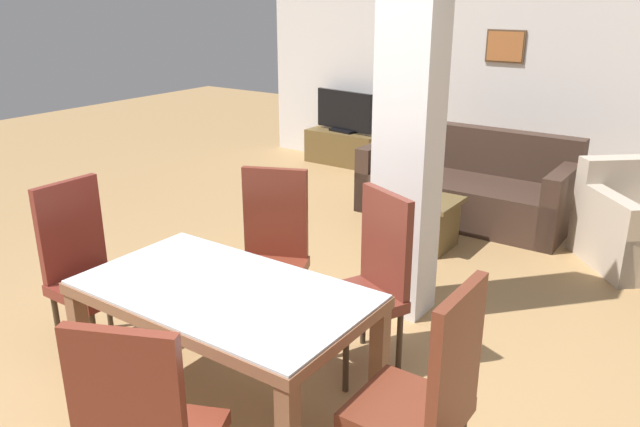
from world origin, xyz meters
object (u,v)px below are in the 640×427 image
Objects in this scene: dining_chair_far_right at (369,277)px; tv_screen at (344,112)px; sofa at (466,189)px; dining_chair_head_left at (86,263)px; dining_chair_head_right at (427,393)px; dining_table at (224,315)px; tv_stand at (344,148)px; dining_chair_far_left at (272,248)px; bottle at (425,191)px; coffee_table at (422,221)px.

tv_screen is (-2.69, 3.91, 0.12)m from dining_chair_far_right.
sofa is (-0.54, 2.85, -0.28)m from dining_chair_far_right.
dining_chair_head_left is at bearing 112.10° from tv_screen.
dining_table is at bearing 90.00° from dining_chair_head_right.
dining_chair_head_left is at bearing -76.51° from tv_stand.
dining_chair_far_right reaches higher than tv_stand.
dining_chair_far_left is 4.66× the size of bottle.
dining_chair_head_left is at bearing 180.00° from dining_table.
tv_stand is at bearing 136.51° from bottle.
dining_chair_far_left is 1.08× the size of tv_stand.
dining_chair_head_right is at bearing -64.04° from bottle.
coffee_table is 0.32m from bottle.
dining_chair_far_left is (0.79, 0.86, 0.00)m from dining_chair_head_left.
dining_chair_far_right is at bearing -73.54° from coffee_table.
dining_table reaches higher than coffee_table.
dining_chair_head_left reaches higher than tv_screen.
dining_chair_head_right and dining_chair_head_left have the same top height.
dining_chair_far_right is 1.22× the size of tv_screen.
dining_table is 0.75× the size of sofa.
tv_screen is at bearing -87.39° from dining_chair_far_left.
coffee_table is 2.92m from tv_stand.
dining_table is 5.28m from tv_screen.
dining_chair_head_right is 2.34m from dining_chair_head_left.
sofa reaches higher than dining_table.
bottle is 3.00m from tv_stand.
dining_chair_far_right is 2.02m from coffee_table.
sofa is at bearing 164.63° from dining_chair_head_left.
dining_chair_far_right is 0.53× the size of sofa.
tv_stand is (-1.93, 3.88, -0.36)m from dining_chair_far_left.
dining_chair_far_left reaches higher than bottle.
bottle is (-0.15, 2.69, -0.04)m from dining_table.
dining_table is 1.41× the size of dining_chair_far_right.
dining_chair_head_right reaches higher than bottle.
dining_chair_head_left is at bearing -110.93° from bottle.
dining_chair_head_right reaches higher than dining_table.
coffee_table is at bearing -49.01° from dining_chair_far_right.
coffee_table is at bearing 145.46° from tv_screen.
dining_chair_head_right is 1.08× the size of tv_stand.
sofa is 8.72× the size of bottle.
tv_screen is (-1.93, 3.88, 0.12)m from dining_chair_far_left.
dining_chair_head_left reaches higher than coffee_table.
bottle is (-1.31, 2.69, -0.03)m from dining_chair_head_right.
coffee_table reaches higher than tv_stand.
tv_screen reaches higher than bottle.
dining_chair_head_left is 1.78× the size of coffee_table.
dining_chair_head_left is at bearing 74.63° from sofa.
dining_table is 6.54× the size of bottle.
dining_table is 2.50× the size of coffee_table.
dining_chair_far_right is 4.66× the size of bottle.
dining_chair_head_left is 2.94m from coffee_table.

